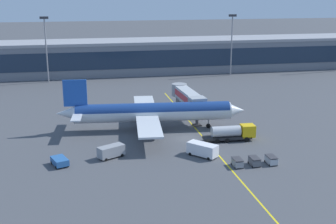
{
  "coord_description": "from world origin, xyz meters",
  "views": [
    {
      "loc": [
        -20.99,
        -86.25,
        30.66
      ],
      "look_at": [
        -2.94,
        5.29,
        4.5
      ],
      "focal_mm": 47.49,
      "sensor_mm": 36.0,
      "label": 1
    }
  ],
  "objects_px": {
    "baggage_cart_0": "(237,162)",
    "baggage_cart_1": "(254,161)",
    "pushback_tug": "(60,161)",
    "main_airliner": "(152,112)",
    "fuel_tanker": "(233,133)",
    "baggage_cart_2": "(271,160)",
    "crew_van": "(111,151)",
    "lavatory_truck": "(202,149)"
  },
  "relations": [
    {
      "from": "lavatory_truck",
      "to": "baggage_cart_1",
      "type": "relative_size",
      "value": 2.2
    },
    {
      "from": "pushback_tug",
      "to": "baggage_cart_1",
      "type": "bearing_deg",
      "value": -10.86
    },
    {
      "from": "fuel_tanker",
      "to": "pushback_tug",
      "type": "height_order",
      "value": "fuel_tanker"
    },
    {
      "from": "baggage_cart_1",
      "to": "baggage_cart_0",
      "type": "bearing_deg",
      "value": 179.79
    },
    {
      "from": "main_airliner",
      "to": "pushback_tug",
      "type": "bearing_deg",
      "value": -138.29
    },
    {
      "from": "lavatory_truck",
      "to": "baggage_cart_1",
      "type": "xyz_separation_m",
      "value": [
        8.03,
        -6.18,
        -0.64
      ]
    },
    {
      "from": "lavatory_truck",
      "to": "main_airliner",
      "type": "bearing_deg",
      "value": 110.49
    },
    {
      "from": "fuel_tanker",
      "to": "baggage_cart_0",
      "type": "distance_m",
      "value": 14.0
    },
    {
      "from": "baggage_cart_0",
      "to": "baggage_cart_1",
      "type": "bearing_deg",
      "value": -0.21
    },
    {
      "from": "baggage_cart_0",
      "to": "baggage_cart_2",
      "type": "bearing_deg",
      "value": -0.21
    },
    {
      "from": "pushback_tug",
      "to": "lavatory_truck",
      "type": "bearing_deg",
      "value": -0.82
    },
    {
      "from": "fuel_tanker",
      "to": "baggage_cart_1",
      "type": "xyz_separation_m",
      "value": [
        -0.54,
        -13.47,
        -0.96
      ]
    },
    {
      "from": "pushback_tug",
      "to": "baggage_cart_2",
      "type": "bearing_deg",
      "value": -9.97
    },
    {
      "from": "crew_van",
      "to": "baggage_cart_0",
      "type": "distance_m",
      "value": 23.43
    },
    {
      "from": "crew_van",
      "to": "lavatory_truck",
      "type": "distance_m",
      "value": 17.12
    },
    {
      "from": "baggage_cart_2",
      "to": "baggage_cart_1",
      "type": "bearing_deg",
      "value": 179.79
    },
    {
      "from": "pushback_tug",
      "to": "baggage_cart_1",
      "type": "xyz_separation_m",
      "value": [
        34.16,
        -6.55,
        -0.07
      ]
    },
    {
      "from": "crew_van",
      "to": "baggage_cart_1",
      "type": "relative_size",
      "value": 2.03
    },
    {
      "from": "pushback_tug",
      "to": "baggage_cart_1",
      "type": "height_order",
      "value": "baggage_cart_1"
    },
    {
      "from": "lavatory_truck",
      "to": "baggage_cart_2",
      "type": "distance_m",
      "value": 12.84
    },
    {
      "from": "crew_van",
      "to": "baggage_cart_0",
      "type": "bearing_deg",
      "value": -21.67
    },
    {
      "from": "fuel_tanker",
      "to": "crew_van",
      "type": "relative_size",
      "value": 2.02
    },
    {
      "from": "baggage_cart_0",
      "to": "pushback_tug",
      "type": "bearing_deg",
      "value": 168.07
    },
    {
      "from": "main_airliner",
      "to": "fuel_tanker",
      "type": "bearing_deg",
      "value": -34.52
    },
    {
      "from": "baggage_cart_2",
      "to": "pushback_tug",
      "type": "bearing_deg",
      "value": 170.03
    },
    {
      "from": "baggage_cart_0",
      "to": "baggage_cart_2",
      "type": "height_order",
      "value": "same"
    },
    {
      "from": "baggage_cart_1",
      "to": "baggage_cart_2",
      "type": "relative_size",
      "value": 1.0
    },
    {
      "from": "fuel_tanker",
      "to": "pushback_tug",
      "type": "relative_size",
      "value": 2.49
    },
    {
      "from": "lavatory_truck",
      "to": "baggage_cart_0",
      "type": "relative_size",
      "value": 2.2
    },
    {
      "from": "baggage_cart_0",
      "to": "baggage_cart_1",
      "type": "height_order",
      "value": "same"
    },
    {
      "from": "crew_van",
      "to": "main_airliner",
      "type": "bearing_deg",
      "value": 55.99
    },
    {
      "from": "baggage_cart_0",
      "to": "fuel_tanker",
      "type": "bearing_deg",
      "value": 74.45
    },
    {
      "from": "crew_van",
      "to": "lavatory_truck",
      "type": "xyz_separation_m",
      "value": [
        16.94,
        -2.48,
        0.11
      ]
    },
    {
      "from": "main_airliner",
      "to": "baggage_cart_0",
      "type": "distance_m",
      "value": 26.73
    },
    {
      "from": "baggage_cart_0",
      "to": "baggage_cart_1",
      "type": "xyz_separation_m",
      "value": [
        3.2,
        -0.01,
        0.0
      ]
    },
    {
      "from": "crew_van",
      "to": "baggage_cart_2",
      "type": "relative_size",
      "value": 2.03
    },
    {
      "from": "lavatory_truck",
      "to": "pushback_tug",
      "type": "bearing_deg",
      "value": 179.18
    },
    {
      "from": "crew_van",
      "to": "pushback_tug",
      "type": "relative_size",
      "value": 1.24
    },
    {
      "from": "crew_van",
      "to": "fuel_tanker",
      "type": "bearing_deg",
      "value": 10.66
    },
    {
      "from": "fuel_tanker",
      "to": "crew_van",
      "type": "xyz_separation_m",
      "value": [
        -25.51,
        -4.8,
        -0.43
      ]
    },
    {
      "from": "main_airliner",
      "to": "baggage_cart_2",
      "type": "relative_size",
      "value": 15.81
    },
    {
      "from": "baggage_cart_0",
      "to": "baggage_cart_1",
      "type": "distance_m",
      "value": 3.2
    }
  ]
}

